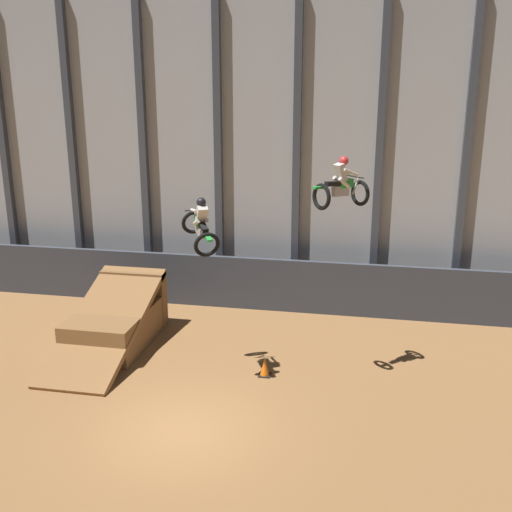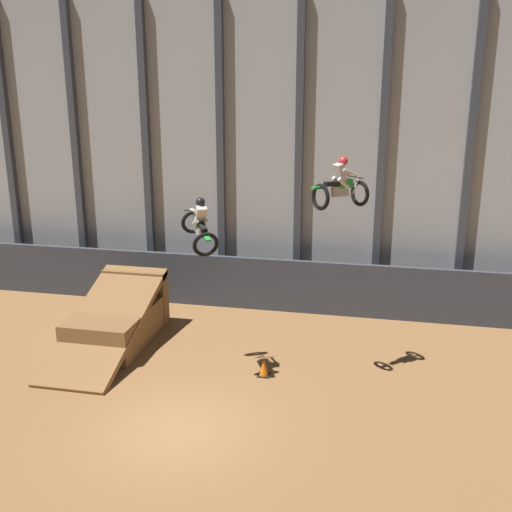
# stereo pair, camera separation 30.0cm
# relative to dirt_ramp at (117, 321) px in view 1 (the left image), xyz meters

# --- Properties ---
(ground_plane) EXTENTS (60.00, 60.00, 0.00)m
(ground_plane) POSITION_rel_dirt_ramp_xyz_m (3.82, -4.87, -0.73)
(ground_plane) COLOR olive
(arena_back_wall) EXTENTS (32.00, 0.40, 11.88)m
(arena_back_wall) POSITION_rel_dirt_ramp_xyz_m (3.82, 5.22, 5.21)
(arena_back_wall) COLOR #ADB2B7
(arena_back_wall) RESTS_ON ground_plane
(lower_barrier) EXTENTS (31.36, 0.20, 2.04)m
(lower_barrier) POSITION_rel_dirt_ramp_xyz_m (3.82, 3.82, 0.29)
(lower_barrier) COLOR #383D47
(lower_barrier) RESTS_ON ground_plane
(dirt_ramp) EXTENTS (2.32, 5.49, 2.17)m
(dirt_ramp) POSITION_rel_dirt_ramp_xyz_m (0.00, 0.00, 0.00)
(dirt_ramp) COLOR brown
(dirt_ramp) RESTS_ON ground_plane
(rider_bike_left_air) EXTENTS (1.47, 1.80, 1.61)m
(rider_bike_left_air) POSITION_rel_dirt_ramp_xyz_m (3.54, -1.83, 3.85)
(rider_bike_left_air) COLOR black
(rider_bike_right_air) EXTENTS (1.61, 1.59, 1.46)m
(rider_bike_right_air) POSITION_rel_dirt_ramp_xyz_m (7.34, -0.96, 4.93)
(rider_bike_right_air) COLOR black
(traffic_cone_near_ramp) EXTENTS (0.36, 0.36, 0.58)m
(traffic_cone_near_ramp) POSITION_rel_dirt_ramp_xyz_m (5.32, -1.53, -0.44)
(traffic_cone_near_ramp) COLOR black
(traffic_cone_near_ramp) RESTS_ON ground_plane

